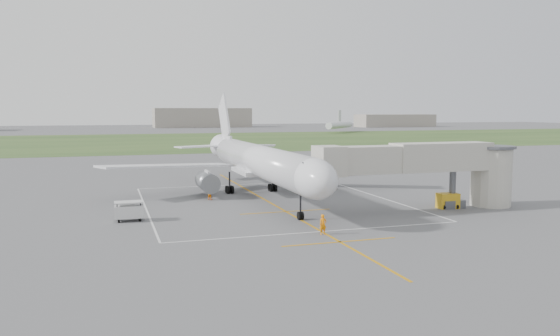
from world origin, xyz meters
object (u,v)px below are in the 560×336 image
object	(u,v)px
jet_bridge	(435,166)
gpu_unit	(448,201)
baggage_cart	(129,211)
ramp_worker_wing	(210,193)
airliner	(259,161)
ramp_worker_nose	(323,224)

from	to	relation	value
jet_bridge	gpu_unit	size ratio (longest dim) A/B	10.04
gpu_unit	baggage_cart	distance (m)	33.70
ramp_worker_wing	gpu_unit	bearing A→B (deg)	-166.99
gpu_unit	airliner	bearing A→B (deg)	145.89
ramp_worker_nose	baggage_cart	bearing A→B (deg)	144.74
gpu_unit	ramp_worker_wing	xyz separation A→B (m)	(-23.81, 13.42, -0.02)
ramp_worker_nose	ramp_worker_wing	distance (m)	21.88
jet_bridge	ramp_worker_wing	size ratio (longest dim) A/B	14.70
airliner	jet_bridge	xyz separation A→B (m)	(15.72, -14.25, 0.35)
baggage_cart	airliner	bearing A→B (deg)	34.43
jet_bridge	gpu_unit	xyz separation A→B (m)	(1.78, 0.05, -3.93)
jet_bridge	gpu_unit	world-z (taller)	jet_bridge
baggage_cart	ramp_worker_wing	distance (m)	13.88
jet_bridge	gpu_unit	bearing A→B (deg)	1.65
jet_bridge	baggage_cart	xyz separation A→B (m)	(-31.73, 3.55, -3.78)
ramp_worker_nose	ramp_worker_wing	size ratio (longest dim) A/B	1.10
airliner	baggage_cart	distance (m)	19.56
airliner	ramp_worker_wing	world-z (taller)	airliner
gpu_unit	ramp_worker_nose	size ratio (longest dim) A/B	1.33
jet_bridge	airliner	bearing A→B (deg)	137.81
baggage_cart	jet_bridge	bearing A→B (deg)	-5.71
airliner	gpu_unit	distance (m)	22.82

